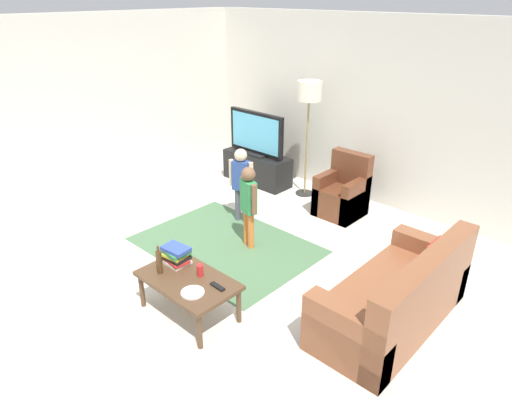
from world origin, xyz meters
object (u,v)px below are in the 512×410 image
child_center (249,200)px  coffee_table (188,283)px  armchair (343,195)px  floor_lamp (309,97)px  bottle (159,262)px  plate (193,293)px  tv (256,134)px  couch (400,300)px  tv_remote (217,286)px  child_near_tv (241,179)px  book_stack (176,255)px  tv_stand (257,168)px  soda_can (200,270)px

child_center → coffee_table: (0.50, -1.38, -0.27)m
armchair → floor_lamp: (-0.83, 0.19, 1.25)m
bottle → plate: bearing=0.0°
tv → armchair: tv is taller
couch → tv_remote: 1.74m
child_near_tv → tv_remote: (1.39, -1.72, -0.21)m
coffee_table → book_stack: 0.35m
floor_lamp → tv: bearing=-169.1°
couch → floor_lamp: floor_lamp is taller
plate → armchair: bearing=96.9°
tv → plate: bearing=-55.9°
tv_stand → child_center: size_ratio=1.12×
child_center → soda_can: size_ratio=8.89×
child_center → bottle: (0.22, -1.50, -0.09)m
child_center → book_stack: 1.30m
couch → book_stack: 2.24m
book_stack → plate: (0.52, -0.22, -0.09)m
plate → book_stack: bearing=157.0°
tv → plate: (2.11, -3.12, -0.42)m
tv → child_near_tv: tv is taller
child_center → soda_can: bearing=-66.3°
coffee_table → tv_remote: size_ratio=5.88×
child_center → plate: bearing=-64.2°
coffee_table → book_stack: bearing=161.5°
child_near_tv → floor_lamp: bearing=86.6°
tv_stand → bottle: size_ratio=3.97×
book_stack → bottle: bearing=-85.5°
couch → floor_lamp: (-2.60, 1.91, 1.25)m
book_stack → soda_can: book_stack is taller
floor_lamp → tv_remote: (1.31, -3.08, -1.11)m
coffee_table → soda_can: soda_can is taller
floor_lamp → plate: floor_lamp is taller
child_near_tv → tv_stand: bearing=124.3°
book_stack → couch: bearing=31.4°
couch → coffee_table: couch is taller
armchair → bottle: bearing=-92.3°
tv_stand → tv: 0.60m
tv → coffee_table: 3.58m
armchair → child_near_tv: (-0.91, -1.16, 0.34)m
couch → tv_remote: (-1.29, -1.16, 0.14)m
coffee_table → armchair: bearing=93.0°
couch → floor_lamp: size_ratio=1.01×
armchair → bottle: (-0.12, -3.10, 0.25)m
tv → plate: tv is taller
tv → armchair: 1.82m
tv → floor_lamp: size_ratio=0.62×
floor_lamp → child_center: bearing=-74.8°
coffee_table → plate: 0.26m
coffee_table → plate: bearing=-28.6°
soda_can → tv: bearing=124.0°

